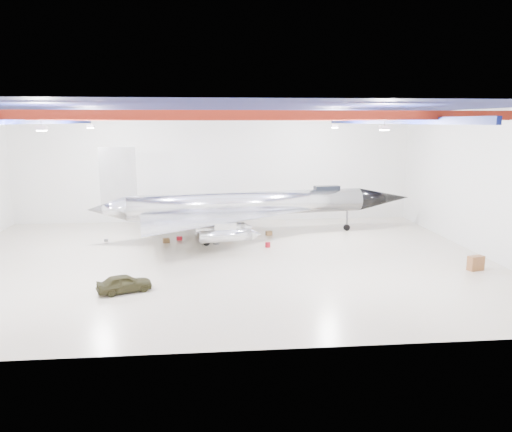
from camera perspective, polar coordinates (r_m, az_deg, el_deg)
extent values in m
plane|color=beige|center=(37.07, -4.30, -5.03)|extent=(40.00, 40.00, 0.00)
plane|color=silver|center=(50.88, -4.74, 5.56)|extent=(40.00, 0.00, 40.00)
plane|color=silver|center=(41.45, 24.47, 3.46)|extent=(0.00, 30.00, 30.00)
plane|color=#0A0F38|center=(35.70, -4.55, 12.22)|extent=(40.00, 40.00, 0.00)
cube|color=maroon|center=(26.69, -4.20, 11.46)|extent=(39.50, 0.25, 0.50)
cube|color=maroon|center=(32.68, -4.45, 11.31)|extent=(39.50, 0.25, 0.50)
cube|color=maroon|center=(38.68, -4.61, 11.21)|extent=(39.50, 0.25, 0.50)
cube|color=maroon|center=(44.68, -4.74, 11.14)|extent=(39.50, 0.25, 0.50)
cube|color=#0C144D|center=(37.45, -23.51, 9.93)|extent=(0.25, 29.50, 0.40)
cube|color=#0C144D|center=(37.84, 14.28, 10.48)|extent=(0.25, 29.50, 0.40)
cube|color=silver|center=(31.13, -23.30, 9.23)|extent=(0.55, 0.55, 0.25)
cube|color=silver|center=(31.52, 14.46, 9.76)|extent=(0.55, 0.55, 0.25)
cube|color=silver|center=(42.72, -18.40, 9.72)|extent=(0.55, 0.55, 0.25)
cube|color=silver|center=(43.01, 8.99, 10.13)|extent=(0.55, 0.55, 0.25)
cylinder|color=silver|center=(44.04, -0.84, 1.43)|extent=(21.06, 5.15, 2.10)
cone|color=black|center=(48.67, 14.38, 1.98)|extent=(5.50, 2.85, 2.10)
cone|color=silver|center=(43.00, -16.71, 0.75)|extent=(3.42, 2.54, 2.10)
cube|color=silver|center=(42.59, -15.49, 4.43)|extent=(2.92, 0.56, 4.72)
cube|color=black|center=(46.07, 8.10, 3.12)|extent=(2.41, 1.17, 0.52)
cylinder|color=silver|center=(38.15, -3.49, -2.29)|extent=(4.08, 1.52, 0.94)
cylinder|color=silver|center=(40.67, -4.16, -1.48)|extent=(4.08, 1.52, 0.94)
cylinder|color=silver|center=(46.77, -5.47, 0.10)|extent=(4.08, 1.52, 0.94)
cylinder|color=silver|center=(49.32, -5.92, 0.65)|extent=(4.08, 1.52, 0.94)
cylinder|color=#59595B|center=(47.39, 10.35, -0.53)|extent=(0.19, 0.19, 1.89)
cylinder|color=black|center=(47.52, 10.33, -1.30)|extent=(0.61, 0.31, 0.59)
cylinder|color=#59595B|center=(41.14, -5.72, -2.12)|extent=(0.19, 0.19, 1.89)
cylinder|color=black|center=(41.28, -5.70, -3.00)|extent=(0.61, 0.31, 0.59)
cylinder|color=#59595B|center=(46.22, -6.65, -0.71)|extent=(0.19, 0.19, 1.89)
cylinder|color=black|center=(46.35, -6.63, -1.50)|extent=(0.61, 0.31, 0.59)
imported|color=#312F18|center=(31.08, -14.82, -7.44)|extent=(3.48, 2.39, 1.10)
cube|color=brown|center=(37.53, 23.82, -4.95)|extent=(1.21, 0.83, 1.01)
cube|color=olive|center=(42.78, -10.22, -2.78)|extent=(0.64, 0.56, 0.38)
cube|color=maroon|center=(43.56, -8.74, -2.52)|extent=(0.49, 0.41, 0.32)
cylinder|color=#59595B|center=(41.71, -4.59, -2.93)|extent=(0.59, 0.59, 0.45)
cube|color=olive|center=(44.90, 1.48, -1.97)|extent=(0.61, 0.53, 0.37)
cube|color=#59595B|center=(44.34, -16.76, -2.68)|extent=(0.37, 0.32, 0.23)
cylinder|color=maroon|center=(40.63, 1.35, -3.31)|extent=(0.57, 0.57, 0.40)
cube|color=olive|center=(43.45, -2.98, -2.44)|extent=(0.56, 0.49, 0.33)
cylinder|color=#59595B|center=(45.97, -4.30, -1.71)|extent=(0.47, 0.47, 0.35)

